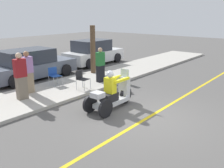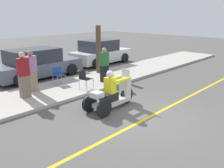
{
  "view_description": "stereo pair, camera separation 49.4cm",
  "coord_description": "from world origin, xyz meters",
  "px_view_note": "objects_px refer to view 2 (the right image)",
  "views": [
    {
      "loc": [
        -6.68,
        -3.94,
        3.34
      ],
      "look_at": [
        -0.1,
        1.46,
        0.93
      ],
      "focal_mm": 40.0,
      "sensor_mm": 36.0,
      "label": 1
    },
    {
      "loc": [
        -6.35,
        -4.31,
        3.34
      ],
      "look_at": [
        -0.1,
        1.46,
        0.93
      ],
      "focal_mm": 40.0,
      "sensor_mm": 36.0,
      "label": 2
    }
  ],
  "objects_px": {
    "spectator_end_of_line": "(24,76)",
    "folding_chair_curbside": "(58,74)",
    "parked_car_lot_right": "(101,53)",
    "tree_trunk": "(98,49)",
    "spectator_near_curb": "(104,65)",
    "motorcycle_trike": "(112,95)",
    "folding_chair_set_back": "(84,77)",
    "parked_car_lot_center": "(36,64)",
    "spectator_far_back": "(32,72)"
  },
  "relations": [
    {
      "from": "spectator_far_back",
      "to": "folding_chair_curbside",
      "type": "xyz_separation_m",
      "value": [
        1.41,
        0.12,
        -0.34
      ]
    },
    {
      "from": "spectator_far_back",
      "to": "folding_chair_set_back",
      "type": "height_order",
      "value": "spectator_far_back"
    },
    {
      "from": "folding_chair_set_back",
      "to": "spectator_end_of_line",
      "type": "bearing_deg",
      "value": 161.55
    },
    {
      "from": "spectator_end_of_line",
      "to": "spectator_near_curb",
      "type": "xyz_separation_m",
      "value": [
        3.82,
        -0.66,
        -0.07
      ]
    },
    {
      "from": "folding_chair_set_back",
      "to": "parked_car_lot_right",
      "type": "bearing_deg",
      "value": 38.74
    },
    {
      "from": "spectator_far_back",
      "to": "parked_car_lot_right",
      "type": "bearing_deg",
      "value": 21.46
    },
    {
      "from": "motorcycle_trike",
      "to": "folding_chair_set_back",
      "type": "relative_size",
      "value": 2.72
    },
    {
      "from": "folding_chair_set_back",
      "to": "parked_car_lot_center",
      "type": "height_order",
      "value": "parked_car_lot_center"
    },
    {
      "from": "spectator_end_of_line",
      "to": "tree_trunk",
      "type": "distance_m",
      "value": 5.13
    },
    {
      "from": "folding_chair_set_back",
      "to": "parked_car_lot_right",
      "type": "height_order",
      "value": "parked_car_lot_right"
    },
    {
      "from": "folding_chair_curbside",
      "to": "folding_chair_set_back",
      "type": "bearing_deg",
      "value": -75.89
    },
    {
      "from": "parked_car_lot_right",
      "to": "folding_chair_set_back",
      "type": "bearing_deg",
      "value": -141.26
    },
    {
      "from": "spectator_end_of_line",
      "to": "tree_trunk",
      "type": "bearing_deg",
      "value": 10.89
    },
    {
      "from": "spectator_end_of_line",
      "to": "folding_chair_curbside",
      "type": "relative_size",
      "value": 2.21
    },
    {
      "from": "spectator_near_curb",
      "to": "tree_trunk",
      "type": "relative_size",
      "value": 0.64
    },
    {
      "from": "motorcycle_trike",
      "to": "parked_car_lot_center",
      "type": "height_order",
      "value": "parked_car_lot_center"
    },
    {
      "from": "spectator_far_back",
      "to": "parked_car_lot_right",
      "type": "relative_size",
      "value": 0.41
    },
    {
      "from": "spectator_end_of_line",
      "to": "folding_chair_curbside",
      "type": "xyz_separation_m",
      "value": [
        2.05,
        0.64,
        -0.37
      ]
    },
    {
      "from": "parked_car_lot_right",
      "to": "parked_car_lot_center",
      "type": "height_order",
      "value": "parked_car_lot_right"
    },
    {
      "from": "parked_car_lot_center",
      "to": "tree_trunk",
      "type": "relative_size",
      "value": 1.82
    },
    {
      "from": "spectator_near_curb",
      "to": "parked_car_lot_center",
      "type": "xyz_separation_m",
      "value": [
        -1.54,
        3.57,
        -0.19
      ]
    },
    {
      "from": "spectator_near_curb",
      "to": "parked_car_lot_right",
      "type": "xyz_separation_m",
      "value": [
        3.53,
        3.82,
        -0.16
      ]
    },
    {
      "from": "spectator_end_of_line",
      "to": "tree_trunk",
      "type": "xyz_separation_m",
      "value": [
        5.02,
        0.97,
        0.43
      ]
    },
    {
      "from": "spectator_end_of_line",
      "to": "parked_car_lot_center",
      "type": "height_order",
      "value": "spectator_end_of_line"
    },
    {
      "from": "spectator_near_curb",
      "to": "parked_car_lot_center",
      "type": "bearing_deg",
      "value": 113.34
    },
    {
      "from": "folding_chair_set_back",
      "to": "motorcycle_trike",
      "type": "bearing_deg",
      "value": -107.66
    },
    {
      "from": "spectator_near_curb",
      "to": "tree_trunk",
      "type": "distance_m",
      "value": 2.08
    },
    {
      "from": "tree_trunk",
      "to": "parked_car_lot_center",
      "type": "bearing_deg",
      "value": 144.5
    },
    {
      "from": "folding_chair_set_back",
      "to": "folding_chair_curbside",
      "type": "bearing_deg",
      "value": 104.11
    },
    {
      "from": "folding_chair_curbside",
      "to": "spectator_far_back",
      "type": "bearing_deg",
      "value": -175.27
    },
    {
      "from": "spectator_end_of_line",
      "to": "parked_car_lot_right",
      "type": "distance_m",
      "value": 8.01
    },
    {
      "from": "spectator_far_back",
      "to": "tree_trunk",
      "type": "distance_m",
      "value": 4.43
    },
    {
      "from": "spectator_end_of_line",
      "to": "parked_car_lot_center",
      "type": "xyz_separation_m",
      "value": [
        2.28,
        2.92,
        -0.26
      ]
    },
    {
      "from": "tree_trunk",
      "to": "folding_chair_curbside",
      "type": "bearing_deg",
      "value": -173.7
    },
    {
      "from": "spectator_far_back",
      "to": "motorcycle_trike",
      "type": "bearing_deg",
      "value": -74.4
    },
    {
      "from": "spectator_near_curb",
      "to": "folding_chair_curbside",
      "type": "bearing_deg",
      "value": 143.9
    },
    {
      "from": "spectator_near_curb",
      "to": "motorcycle_trike",
      "type": "bearing_deg",
      "value": -130.81
    },
    {
      "from": "spectator_end_of_line",
      "to": "spectator_near_curb",
      "type": "bearing_deg",
      "value": -9.74
    },
    {
      "from": "motorcycle_trike",
      "to": "parked_car_lot_center",
      "type": "bearing_deg",
      "value": 84.19
    },
    {
      "from": "motorcycle_trike",
      "to": "spectator_end_of_line",
      "type": "height_order",
      "value": "spectator_end_of_line"
    },
    {
      "from": "motorcycle_trike",
      "to": "spectator_far_back",
      "type": "bearing_deg",
      "value": 105.6
    },
    {
      "from": "spectator_near_curb",
      "to": "folding_chair_set_back",
      "type": "distance_m",
      "value": 1.45
    },
    {
      "from": "spectator_near_curb",
      "to": "folding_chair_curbside",
      "type": "distance_m",
      "value": 2.22
    },
    {
      "from": "spectator_far_back",
      "to": "spectator_near_curb",
      "type": "relative_size",
      "value": 1.05
    },
    {
      "from": "folding_chair_set_back",
      "to": "tree_trunk",
      "type": "bearing_deg",
      "value": 34.17
    },
    {
      "from": "folding_chair_curbside",
      "to": "parked_car_lot_center",
      "type": "height_order",
      "value": "parked_car_lot_center"
    },
    {
      "from": "folding_chair_curbside",
      "to": "tree_trunk",
      "type": "bearing_deg",
      "value": 6.3
    },
    {
      "from": "parked_car_lot_right",
      "to": "tree_trunk",
      "type": "bearing_deg",
      "value": -136.77
    },
    {
      "from": "spectator_far_back",
      "to": "spectator_end_of_line",
      "type": "bearing_deg",
      "value": -140.61
    },
    {
      "from": "motorcycle_trike",
      "to": "tree_trunk",
      "type": "relative_size",
      "value": 0.86
    }
  ]
}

